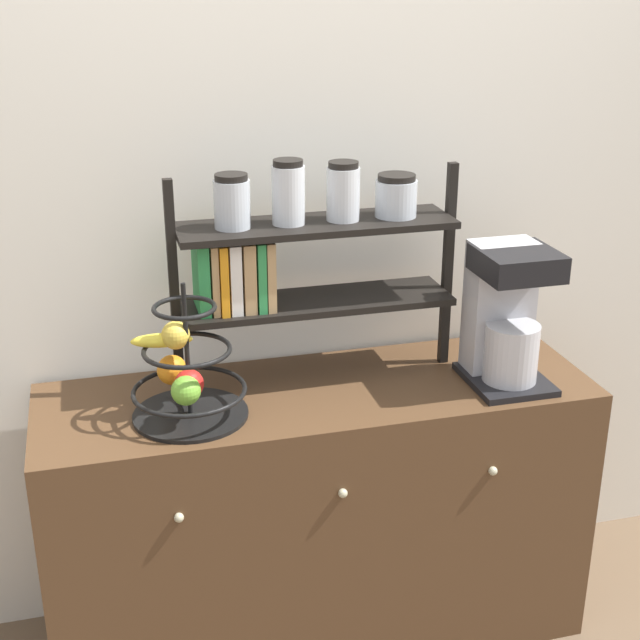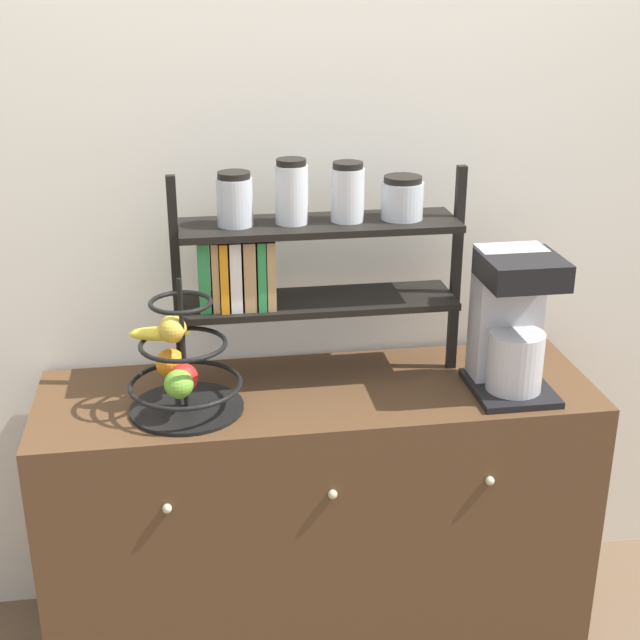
% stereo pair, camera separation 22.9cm
% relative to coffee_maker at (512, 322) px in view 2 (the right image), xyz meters
% --- Properties ---
extents(wall_back, '(7.00, 0.05, 2.60)m').
position_rel_coffee_maker_xyz_m(wall_back, '(-0.50, 0.34, 0.33)').
color(wall_back, silver).
rests_on(wall_back, ground_plane).
extents(sideboard, '(1.48, 0.49, 0.78)m').
position_rel_coffee_maker_xyz_m(sideboard, '(-0.50, 0.06, -0.58)').
color(sideboard, '#4C331E').
rests_on(sideboard, ground_plane).
extents(coffee_maker, '(0.21, 0.24, 0.38)m').
position_rel_coffee_maker_xyz_m(coffee_maker, '(0.00, 0.00, 0.00)').
color(coffee_maker, black).
rests_on(coffee_maker, sideboard).
extents(fruit_stand, '(0.29, 0.29, 0.35)m').
position_rel_coffee_maker_xyz_m(fruit_stand, '(-0.86, -0.00, -0.07)').
color(fruit_stand, black).
rests_on(fruit_stand, sideboard).
extents(shelf_hutch, '(0.77, 0.20, 0.60)m').
position_rel_coffee_maker_xyz_m(shelf_hutch, '(-0.55, 0.15, 0.19)').
color(shelf_hutch, black).
rests_on(shelf_hutch, sideboard).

